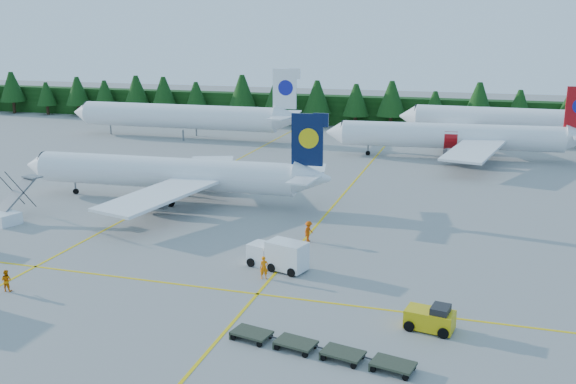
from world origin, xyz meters
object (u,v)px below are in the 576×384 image
(airliner_red, at_px, (446,136))
(service_truck, at_px, (277,254))
(airliner_navy, at_px, (160,173))
(baggage_tug, at_px, (431,318))
(airstairs, at_px, (2,213))

(airliner_red, xyz_separation_m, service_truck, (-10.65, -52.36, -2.18))
(airliner_navy, bearing_deg, baggage_tug, -39.82)
(airliner_red, height_order, airstairs, airliner_red)
(baggage_tug, bearing_deg, airstairs, 174.45)
(airliner_navy, height_order, baggage_tug, airliner_navy)
(airliner_navy, xyz_separation_m, service_truck, (19.90, -17.20, -1.99))
(service_truck, bearing_deg, baggage_tug, -14.00)
(airliner_red, distance_m, baggage_tug, 60.30)
(airstairs, relative_size, service_truck, 1.26)
(airstairs, xyz_separation_m, baggage_tug, (44.96, -12.27, -0.07))
(service_truck, bearing_deg, airliner_red, 94.99)
(airliner_red, bearing_deg, airstairs, -136.43)
(airliner_red, xyz_separation_m, airstairs, (-42.30, -47.92, -2.51))
(airstairs, height_order, service_truck, airstairs)
(airliner_red, distance_m, airstairs, 63.97)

